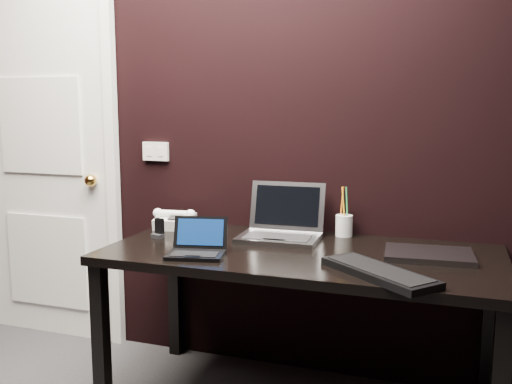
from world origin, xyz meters
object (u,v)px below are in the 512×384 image
(closed_laptop, at_px, (429,255))
(desk, at_px, (301,268))
(silver_laptop, at_px, (281,229))
(ext_keyboard, at_px, (379,272))
(pen_cup, at_px, (344,225))
(door, at_px, (45,161))
(desk_phone, at_px, (175,220))
(netbook, at_px, (197,248))
(mobile_phone, at_px, (159,230))

(closed_laptop, bearing_deg, desk, -172.81)
(silver_laptop, xyz_separation_m, closed_laptop, (0.68, -0.12, -0.04))
(ext_keyboard, xyz_separation_m, pen_cup, (-0.24, 0.61, 0.04))
(door, relative_size, pen_cup, 8.87)
(closed_laptop, distance_m, desk_phone, 1.27)
(door, height_order, pen_cup, door)
(silver_laptop, height_order, closed_laptop, silver_laptop)
(closed_laptop, bearing_deg, door, 171.96)
(netbook, bearing_deg, closed_laptop, 17.09)
(ext_keyboard, bearing_deg, closed_laptop, 64.01)
(door, distance_m, closed_laptop, 2.22)
(door, distance_m, netbook, 1.41)
(netbook, xyz_separation_m, ext_keyboard, (0.76, -0.05, -0.02))
(desk_phone, xyz_separation_m, pen_cup, (0.85, 0.11, 0.02))
(netbook, distance_m, closed_laptop, 0.97)
(mobile_phone, bearing_deg, silver_laptop, 16.58)
(desk, xyz_separation_m, mobile_phone, (-0.71, 0.02, 0.11))
(desk, distance_m, pen_cup, 0.39)
(closed_laptop, xyz_separation_m, mobile_phone, (-1.24, -0.05, 0.02))
(netbook, bearing_deg, desk_phone, 126.89)
(netbook, bearing_deg, ext_keyboard, -3.74)
(ext_keyboard, distance_m, mobile_phone, 1.11)
(desk, height_order, silver_laptop, silver_laptop)
(netbook, height_order, ext_keyboard, netbook)
(pen_cup, bearing_deg, ext_keyboard, -68.15)
(desk_phone, bearing_deg, netbook, -53.11)
(pen_cup, bearing_deg, netbook, -132.90)
(netbook, distance_m, mobile_phone, 0.39)
(door, height_order, mobile_phone, door)
(netbook, bearing_deg, silver_laptop, 57.99)
(silver_laptop, bearing_deg, pen_cup, 30.57)
(desk, distance_m, silver_laptop, 0.26)
(mobile_phone, relative_size, pen_cup, 0.39)
(silver_laptop, height_order, mobile_phone, silver_laptop)
(closed_laptop, distance_m, pen_cup, 0.49)
(ext_keyboard, xyz_separation_m, desk_phone, (-1.10, 0.50, 0.03))
(silver_laptop, relative_size, desk_phone, 1.65)
(desk_phone, bearing_deg, desk, -17.30)
(silver_laptop, distance_m, mobile_phone, 0.58)
(netbook, relative_size, desk_phone, 1.18)
(desk, height_order, mobile_phone, mobile_phone)
(silver_laptop, bearing_deg, netbook, -122.01)
(netbook, distance_m, desk_phone, 0.56)
(closed_laptop, height_order, desk_phone, desk_phone)
(netbook, distance_m, ext_keyboard, 0.77)
(desk, relative_size, netbook, 6.21)
(door, height_order, desk, door)
(desk, bearing_deg, silver_laptop, 128.54)
(door, xyz_separation_m, netbook, (1.25, -0.59, -0.27))
(netbook, bearing_deg, door, 154.67)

